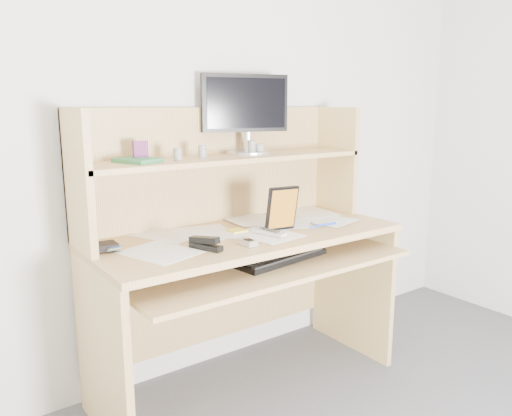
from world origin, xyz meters
TOP-DOWN VIEW (x-y plane):
  - back_wall at (0.00, 1.80)m, footprint 3.60×0.04m
  - desk at (0.00, 1.56)m, footprint 1.40×0.70m
  - paper_clutter at (0.00, 1.48)m, footprint 1.32×0.54m
  - keyboard at (0.06, 1.33)m, footprint 0.46×0.22m
  - tv_remote at (0.05, 1.38)m, footprint 0.09×0.17m
  - flip_phone at (-0.12, 1.31)m, footprint 0.05×0.09m
  - stapler at (-0.29, 1.36)m, footprint 0.09×0.15m
  - wallet at (-0.62, 1.57)m, footprint 0.10×0.09m
  - sticky_note_pad at (-0.03, 1.52)m, footprint 0.08×0.08m
  - digital_camera at (0.13, 1.44)m, footprint 0.09×0.05m
  - game_case at (0.13, 1.40)m, footprint 0.15×0.04m
  - blue_pen at (0.35, 1.36)m, footprint 0.16×0.01m
  - card_box at (-0.41, 1.66)m, footprint 0.06×0.02m
  - shelf_book at (-0.44, 1.63)m, footprint 0.18×0.21m
  - chip_stack_a at (-0.28, 1.59)m, footprint 0.04×0.04m
  - chip_stack_b at (-0.15, 1.61)m, footprint 0.04×0.04m
  - chip_stack_c at (0.17, 1.62)m, footprint 0.05×0.05m
  - chip_stack_d at (0.14, 1.64)m, footprint 0.04×0.04m
  - monitor at (0.14, 1.69)m, footprint 0.43×0.22m

SIDE VIEW (x-z plane):
  - keyboard at x=0.06m, z-range 0.65..0.68m
  - desk at x=0.00m, z-range 0.04..1.34m
  - paper_clutter at x=0.00m, z-range 0.75..0.76m
  - sticky_note_pad at x=-0.03m, z-range 0.75..0.76m
  - blue_pen at x=0.35m, z-range 0.76..0.76m
  - tv_remote at x=0.05m, z-range 0.76..0.77m
  - flip_phone at x=-0.12m, z-range 0.76..0.78m
  - wallet at x=-0.62m, z-range 0.76..0.78m
  - stapler at x=-0.29m, z-range 0.76..0.80m
  - digital_camera at x=0.13m, z-range 0.76..0.81m
  - game_case at x=0.13m, z-range 0.76..0.96m
  - shelf_book at x=-0.44m, z-range 1.08..1.10m
  - chip_stack_c at x=0.17m, z-range 1.08..1.13m
  - chip_stack_a at x=-0.28m, z-range 1.08..1.13m
  - chip_stack_b at x=-0.15m, z-range 1.08..1.14m
  - chip_stack_d at x=0.14m, z-range 1.08..1.15m
  - card_box at x=-0.41m, z-range 1.08..1.17m
  - back_wall at x=0.00m, z-range 0.00..2.50m
  - monitor at x=0.14m, z-range 1.09..1.47m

